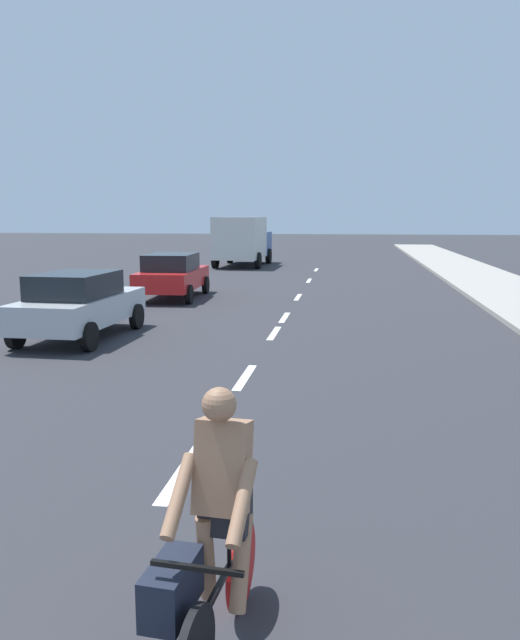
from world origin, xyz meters
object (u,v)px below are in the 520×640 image
at_px(delivery_truck, 243,240).
at_px(parked_car_silver, 79,303).
at_px(cyclist, 211,539).
at_px(parked_car_red, 172,274).

bearing_deg(delivery_truck, parked_car_silver, -89.14).
distance_m(cyclist, parked_car_red, 18.32).
distance_m(parked_car_silver, delivery_truck, 21.92).
xyz_separation_m(cyclist, delivery_truck, (-5.36, 32.06, 0.67)).
xyz_separation_m(parked_car_red, delivery_truck, (-0.02, 14.54, 0.67)).
bearing_deg(parked_car_silver, cyclist, -59.95).
height_order(cyclist, parked_car_silver, cyclist).
xyz_separation_m(parked_car_silver, delivery_truck, (0.11, 21.91, 0.67)).
distance_m(parked_car_silver, parked_car_red, 7.38).
relative_size(cyclist, parked_car_silver, 0.44).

